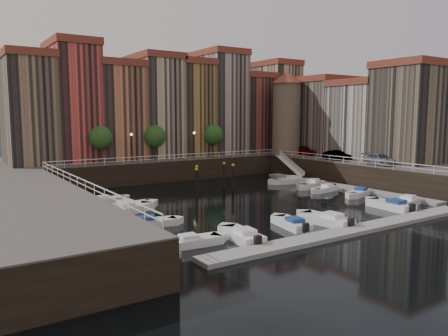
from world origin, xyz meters
TOP-DOWN VIEW (x-y plane):
  - ground at (0.00, 0.00)m, footprint 200.00×200.00m
  - quay_far at (0.00, 26.00)m, footprint 80.00×20.00m
  - quay_right at (28.00, -2.00)m, footprint 20.00×36.00m
  - dock_left at (-16.20, -1.00)m, footprint 2.00×28.00m
  - dock_right at (16.20, -1.00)m, footprint 2.00×28.00m
  - dock_near at (0.00, -17.00)m, footprint 30.00×2.00m
  - mountains at (1.72, 110.00)m, footprint 145.00×100.00m
  - far_terrace at (3.31, 23.50)m, footprint 48.70×10.30m
  - right_terrace at (26.50, 3.80)m, footprint 9.30×24.30m
  - corner_tower at (20.00, 14.50)m, footprint 5.20×5.20m
  - promenade_trees at (-1.33, 18.20)m, footprint 21.20×3.20m
  - street_lamps at (-1.00, 17.20)m, footprint 10.36×0.36m
  - railings at (0.00, 4.88)m, footprint 36.08×34.04m
  - gangway at (17.10, 10.00)m, footprint 2.78×8.32m
  - mooring_pilings at (0.17, 5.67)m, footprint 6.58×3.89m
  - boat_left_0 at (-13.16, -12.97)m, footprint 4.35×1.83m
  - boat_left_1 at (-13.35, -5.90)m, footprint 4.37×2.29m
  - boat_left_2 at (-13.10, 0.13)m, footprint 5.23×3.50m
  - boat_left_3 at (-12.40, 1.64)m, footprint 4.83×2.05m
  - boat_left_4 at (-13.30, 6.23)m, footprint 4.21×2.04m
  - boat_right_0 at (13.19, -12.77)m, footprint 4.97×2.76m
  - boat_right_1 at (13.50, -6.20)m, footprint 4.63×2.90m
  - boat_right_2 at (12.35, -1.82)m, footprint 4.32×2.18m
  - boat_right_3 at (13.11, 1.50)m, footprint 5.26×3.35m
  - boat_right_4 at (13.01, 5.68)m, footprint 5.13×2.97m
  - boat_near_0 at (-9.35, -13.81)m, footprint 2.27×5.03m
  - boat_near_1 at (-3.50, -13.03)m, footprint 2.45×4.72m
  - boat_near_2 at (-0.08, -13.87)m, footprint 2.46×5.36m
  - boat_near_3 at (10.13, -13.14)m, footprint 2.33×5.36m
  - car_a at (21.91, 11.66)m, footprint 2.52×4.89m
  - car_b at (20.18, 3.51)m, footprint 1.80×4.41m
  - car_c at (20.30, -3.77)m, footprint 2.86×5.33m

SIDE VIEW (x-z plane):
  - ground at x=0.00m, z-range 0.00..0.00m
  - dock_left at x=-16.20m, z-range 0.00..0.35m
  - dock_right at x=16.20m, z-range 0.00..0.35m
  - dock_near at x=0.00m, z-range 0.00..0.35m
  - boat_left_4 at x=-13.30m, z-range -0.15..0.79m
  - boat_right_2 at x=12.35m, z-range -0.16..0.81m
  - boat_left_1 at x=-13.35m, z-range -0.16..0.82m
  - boat_left_0 at x=-13.16m, z-range -0.16..0.83m
  - boat_right_1 at x=13.50m, z-range -0.17..0.87m
  - boat_near_1 at x=-3.50m, z-range -0.17..0.89m
  - boat_left_3 at x=-12.40m, z-range -0.18..0.92m
  - boat_right_0 at x=13.19m, z-range -0.18..0.93m
  - boat_near_0 at x=-9.35m, z-range -0.19..0.95m
  - boat_right_4 at x=13.01m, z-range -0.19..0.96m
  - boat_left_2 at x=-13.10m, z-range -0.19..0.99m
  - boat_right_3 at x=13.11m, z-range -0.19..0.99m
  - boat_near_2 at x=-0.08m, z-range -0.20..1.01m
  - boat_near_3 at x=10.13m, z-range -0.20..1.02m
  - quay_far at x=0.00m, z-range 0.00..3.00m
  - quay_right at x=28.00m, z-range 0.00..3.00m
  - mooring_pilings at x=0.17m, z-range -0.24..3.54m
  - gangway at x=17.10m, z-range 0.05..3.78m
  - car_b at x=20.18m, z-range 3.00..4.42m
  - car_c at x=20.30m, z-range 3.00..4.47m
  - railings at x=0.00m, z-range 3.53..4.05m
  - car_a at x=21.91m, z-range 3.00..4.59m
  - street_lamps at x=-1.00m, z-range 3.81..7.99m
  - promenade_trees at x=-1.33m, z-range 3.98..9.18m
  - mountains at x=1.72m, z-range -1.08..16.92m
  - right_terrace at x=26.50m, z-range 2.56..16.56m
  - corner_tower at x=20.00m, z-range 3.29..17.09m
  - far_terrace at x=3.31m, z-range 2.20..19.70m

